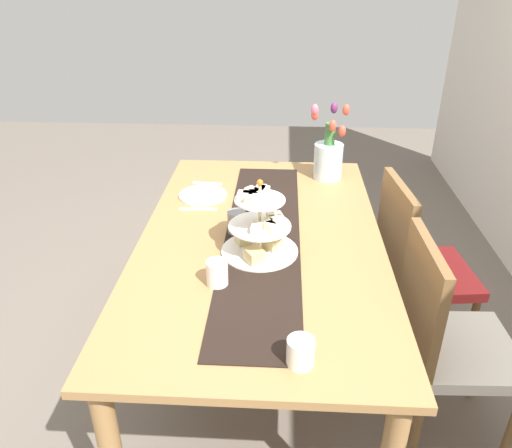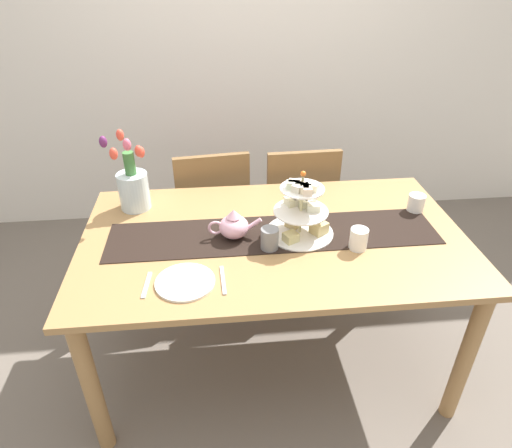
% 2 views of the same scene
% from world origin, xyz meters
% --- Properties ---
extents(ground_plane, '(8.00, 8.00, 0.00)m').
position_xyz_m(ground_plane, '(0.00, 0.00, 0.00)').
color(ground_plane, '#6B6056').
extents(dining_table, '(1.71, 0.99, 0.78)m').
position_xyz_m(dining_table, '(0.00, 0.00, 0.67)').
color(dining_table, '#A37747').
rests_on(dining_table, ground_plane).
extents(chair_left, '(0.46, 0.46, 0.91)m').
position_xyz_m(chair_left, '(-0.28, 0.72, 0.50)').
color(chair_left, brown).
rests_on(chair_left, ground_plane).
extents(chair_right, '(0.43, 0.43, 0.91)m').
position_xyz_m(chair_right, '(0.25, 0.72, 0.50)').
color(chair_right, brown).
rests_on(chair_right, ground_plane).
extents(table_runner, '(1.47, 0.30, 0.00)m').
position_xyz_m(table_runner, '(0.00, 0.01, 0.78)').
color(table_runner, black).
rests_on(table_runner, dining_table).
extents(tiered_cake_stand, '(0.30, 0.30, 0.30)m').
position_xyz_m(tiered_cake_stand, '(0.12, 0.00, 0.89)').
color(tiered_cake_stand, beige).
rests_on(tiered_cake_stand, table_runner).
extents(teapot, '(0.24, 0.13, 0.14)m').
position_xyz_m(teapot, '(-0.18, 0.00, 0.84)').
color(teapot, '#E5A8BC').
rests_on(teapot, table_runner).
extents(tulip_vase, '(0.20, 0.19, 0.39)m').
position_xyz_m(tulip_vase, '(-0.64, 0.31, 0.90)').
color(tulip_vase, silver).
rests_on(tulip_vase, dining_table).
extents(cream_jug, '(0.08, 0.08, 0.08)m').
position_xyz_m(cream_jug, '(0.71, 0.14, 0.82)').
color(cream_jug, white).
rests_on(cream_jug, dining_table).
extents(dinner_plate_left, '(0.23, 0.23, 0.01)m').
position_xyz_m(dinner_plate_left, '(-0.38, -0.30, 0.78)').
color(dinner_plate_left, white).
rests_on(dinner_plate_left, dining_table).
extents(fork_left, '(0.03, 0.15, 0.01)m').
position_xyz_m(fork_left, '(-0.53, -0.30, 0.78)').
color(fork_left, silver).
rests_on(fork_left, dining_table).
extents(knife_left, '(0.02, 0.17, 0.01)m').
position_xyz_m(knife_left, '(-0.24, -0.30, 0.78)').
color(knife_left, silver).
rests_on(knife_left, dining_table).
extents(mug_grey, '(0.08, 0.08, 0.09)m').
position_xyz_m(mug_grey, '(-0.03, -0.10, 0.83)').
color(mug_grey, slate).
rests_on(mug_grey, table_runner).
extents(mug_white_text, '(0.08, 0.08, 0.09)m').
position_xyz_m(mug_white_text, '(0.34, -0.14, 0.82)').
color(mug_white_text, white).
rests_on(mug_white_text, dining_table).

